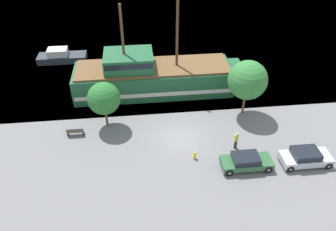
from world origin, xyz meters
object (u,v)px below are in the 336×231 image
pirate_ship (152,76)px  pedestrian_walking_near (236,141)px  parked_car_curb_front (246,161)px  bench_promenade_east (75,132)px  moored_boat_dockside (61,56)px  parked_car_curb_mid (306,157)px  fire_hydrant (195,155)px

pirate_ship → pedestrian_walking_near: size_ratio=10.89×
pirate_ship → parked_car_curb_front: bearing=-62.1°
parked_car_curb_front → bench_promenade_east: 16.12m
pirate_ship → parked_car_curb_front: pirate_ship is taller
pedestrian_walking_near → moored_boat_dockside: bearing=133.3°
parked_car_curb_front → parked_car_curb_mid: bearing=-0.6°
moored_boat_dockside → bench_promenade_east: bearing=-77.2°
fire_hydrant → pedestrian_walking_near: size_ratio=0.44×
pirate_ship → bench_promenade_east: pirate_ship is taller
moored_boat_dockside → pedestrian_walking_near: size_ratio=3.64×
pirate_ship → pedestrian_walking_near: (6.84, -10.78, -0.97)m
bench_promenade_east → parked_car_curb_front: bearing=-21.7°
parked_car_curb_mid → pedestrian_walking_near: pedestrian_walking_near is taller
pirate_ship → bench_promenade_east: 10.90m
fire_hydrant → parked_car_curb_mid: bearing=-9.6°
fire_hydrant → bench_promenade_east: (-10.84, 4.41, 0.02)m
parked_car_curb_front → bench_promenade_east: bearing=158.3°
parked_car_curb_front → pedestrian_walking_near: size_ratio=2.49×
pirate_ship → bench_promenade_east: (-7.94, -7.33, -1.42)m
pirate_ship → pedestrian_walking_near: pirate_ship is taller
bench_promenade_east → pedestrian_walking_near: size_ratio=0.91×
moored_boat_dockside → parked_car_curb_mid: moored_boat_dockside is taller
moored_boat_dockside → parked_car_curb_mid: 32.56m
moored_boat_dockside → pedestrian_walking_near: (18.44, -19.58, 0.23)m
parked_car_curb_mid → fire_hydrant: 9.51m
moored_boat_dockside → bench_promenade_east: size_ratio=3.99×
pirate_ship → moored_boat_dockside: (-11.60, 8.81, -1.20)m
parked_car_curb_mid → pedestrian_walking_near: size_ratio=2.48×
bench_promenade_east → pedestrian_walking_near: bearing=-13.1°
fire_hydrant → bench_promenade_east: 11.70m
bench_promenade_east → moored_boat_dockside: bearing=102.8°
fire_hydrant → pedestrian_walking_near: 4.09m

